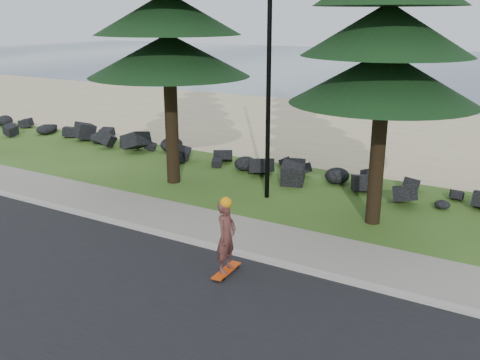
{
  "coord_description": "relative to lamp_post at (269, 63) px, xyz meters",
  "views": [
    {
      "loc": [
        7.35,
        -10.87,
        5.48
      ],
      "look_at": [
        0.92,
        0.0,
        1.56
      ],
      "focal_mm": 40.0,
      "sensor_mm": 36.0,
      "label": 1
    }
  ],
  "objects": [
    {
      "name": "sidewalk",
      "position": [
        0.0,
        -3.0,
        -4.09
      ],
      "size": [
        160.0,
        2.0,
        0.08
      ],
      "primitive_type": "cube",
      "color": "gray",
      "rests_on": "ground"
    },
    {
      "name": "beach_sand",
      "position": [
        0.0,
        11.3,
        -4.13
      ],
      "size": [
        160.0,
        15.0,
        0.01
      ],
      "primitive_type": "cube",
      "color": "tan",
      "rests_on": "ground"
    },
    {
      "name": "skateboarder",
      "position": [
        1.68,
        -5.07,
        -3.23
      ],
      "size": [
        0.41,
        0.97,
        1.78
      ],
      "rotation": [
        0.0,
        0.0,
        1.62
      ],
      "color": "#CF3E0C",
      "rests_on": "ground"
    },
    {
      "name": "lamp_post",
      "position": [
        0.0,
        0.0,
        0.0
      ],
      "size": [
        0.25,
        0.14,
        8.14
      ],
      "color": "black",
      "rests_on": "ground"
    },
    {
      "name": "seawall_boulders",
      "position": [
        0.0,
        2.4,
        -4.13
      ],
      "size": [
        60.0,
        2.4,
        1.1
      ],
      "primitive_type": null,
      "color": "black",
      "rests_on": "ground"
    },
    {
      "name": "ocean",
      "position": [
        0.0,
        47.8,
        -4.13
      ],
      "size": [
        160.0,
        58.0,
        0.01
      ],
      "primitive_type": "cube",
      "color": "#344A64",
      "rests_on": "ground"
    },
    {
      "name": "ground",
      "position": [
        0.0,
        -3.2,
        -4.13
      ],
      "size": [
        160.0,
        160.0,
        0.0
      ],
      "primitive_type": "plane",
      "color": "#36531A",
      "rests_on": "ground"
    },
    {
      "name": "road",
      "position": [
        0.0,
        -7.7,
        -4.12
      ],
      "size": [
        160.0,
        7.0,
        0.02
      ],
      "primitive_type": "cube",
      "color": "black",
      "rests_on": "ground"
    },
    {
      "name": "kerb",
      "position": [
        0.0,
        -4.1,
        -4.08
      ],
      "size": [
        160.0,
        0.2,
        0.1
      ],
      "primitive_type": "cube",
      "color": "#AAA599",
      "rests_on": "ground"
    }
  ]
}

